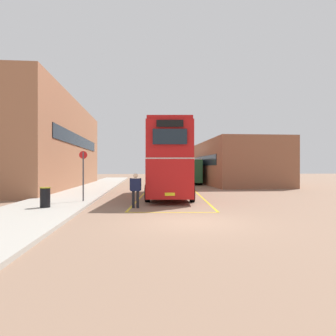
{
  "coord_description": "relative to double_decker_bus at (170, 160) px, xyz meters",
  "views": [
    {
      "loc": [
        -1.75,
        -10.72,
        2.0
      ],
      "look_at": [
        0.31,
        13.05,
        1.97
      ],
      "focal_mm": 31.58,
      "sensor_mm": 36.0,
      "label": 1
    }
  ],
  "objects": [
    {
      "name": "double_decker_bus",
      "position": [
        0.0,
        0.0,
        0.0
      ],
      "size": [
        3.55,
        10.66,
        4.75
      ],
      "color": "black",
      "rests_on": "ground"
    },
    {
      "name": "bay_marking_yellow",
      "position": [
        -0.08,
        -1.95,
        -2.51
      ],
      "size": [
        5.36,
        12.85,
        0.01
      ],
      "color": "gold",
      "rests_on": "ground"
    },
    {
      "name": "bus_stop_sign",
      "position": [
        -5.17,
        -3.55,
        -0.7
      ],
      "size": [
        0.44,
        0.11,
        2.79
      ],
      "color": "#4C4C51",
      "rests_on": "sidewalk_left"
    },
    {
      "name": "brick_building_left",
      "position": [
        -11.22,
        10.11,
        1.73
      ],
      "size": [
        6.06,
        23.75,
        8.49
      ],
      "color": "#9E6647",
      "rests_on": "ground"
    },
    {
      "name": "pedestrian_boarding",
      "position": [
        -2.22,
        -5.64,
        -1.52
      ],
      "size": [
        0.58,
        0.26,
        1.72
      ],
      "color": "black",
      "rests_on": "ground"
    },
    {
      "name": "litter_bin",
      "position": [
        -6.41,
        -6.12,
        -1.9
      ],
      "size": [
        0.48,
        0.48,
        0.94
      ],
      "color": "black",
      "rests_on": "sidewalk_left"
    },
    {
      "name": "single_deck_bus",
      "position": [
        3.83,
        16.57,
        -0.87
      ],
      "size": [
        3.14,
        9.36,
        3.02
      ],
      "color": "black",
      "rests_on": "ground"
    },
    {
      "name": "sidewalk_left",
      "position": [
        -6.63,
        7.17,
        -2.44
      ],
      "size": [
        4.0,
        57.6,
        0.14
      ],
      "primitive_type": "cube",
      "color": "#A39E93",
      "rests_on": "ground"
    },
    {
      "name": "depot_building_right",
      "position": [
        9.08,
        14.31,
        0.03
      ],
      "size": [
        7.49,
        16.48,
        5.08
      ],
      "color": "brown",
      "rests_on": "ground"
    },
    {
      "name": "ground_plane",
      "position": [
        -0.13,
        4.77,
        -2.51
      ],
      "size": [
        135.6,
        135.6,
        0.0
      ],
      "primitive_type": "plane",
      "color": "#846651"
    }
  ]
}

